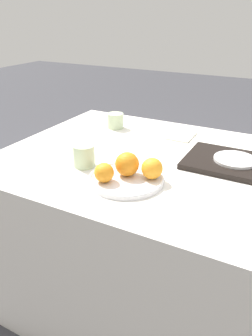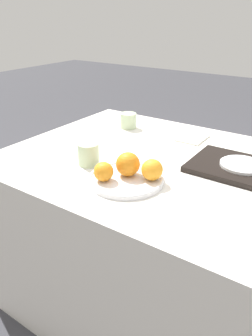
% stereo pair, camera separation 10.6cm
% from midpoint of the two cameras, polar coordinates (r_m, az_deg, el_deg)
% --- Properties ---
extents(ground_plane, '(12.00, 12.00, 0.00)m').
position_cam_midpoint_polar(ground_plane, '(1.68, 2.36, -21.31)').
color(ground_plane, '#38383D').
extents(table, '(1.20, 0.91, 0.71)m').
position_cam_midpoint_polar(table, '(1.44, 2.62, -11.55)').
color(table, silver).
rests_on(table, ground_plane).
extents(fruit_platter, '(0.25, 0.25, 0.02)m').
position_cam_midpoint_polar(fruit_platter, '(1.08, -2.81, -2.01)').
color(fruit_platter, silver).
rests_on(fruit_platter, table).
extents(orange_0, '(0.08, 0.08, 0.08)m').
position_cam_midpoint_polar(orange_0, '(1.08, -2.61, 0.62)').
color(orange_0, orange).
rests_on(orange_0, fruit_platter).
extents(orange_1, '(0.06, 0.06, 0.06)m').
position_cam_midpoint_polar(orange_1, '(1.05, -6.74, -0.89)').
color(orange_1, orange).
rests_on(orange_1, fruit_platter).
extents(orange_2, '(0.07, 0.07, 0.07)m').
position_cam_midpoint_polar(orange_2, '(1.06, 1.71, -0.15)').
color(orange_2, orange).
rests_on(orange_2, fruit_platter).
extents(serving_tray, '(0.35, 0.25, 0.02)m').
position_cam_midpoint_polar(serving_tray, '(1.24, 16.10, 0.74)').
color(serving_tray, black).
rests_on(serving_tray, table).
extents(side_plate, '(0.15, 0.15, 0.01)m').
position_cam_midpoint_polar(side_plate, '(1.23, 16.18, 1.37)').
color(side_plate, white).
rests_on(side_plate, serving_tray).
extents(cup_1, '(0.08, 0.08, 0.07)m').
position_cam_midpoint_polar(cup_1, '(1.59, -3.79, 8.18)').
color(cup_1, '#B7CC9E').
rests_on(cup_1, table).
extents(cup_2, '(0.08, 0.08, 0.08)m').
position_cam_midpoint_polar(cup_2, '(1.19, -9.87, 2.06)').
color(cup_2, '#B7CC9E').
rests_on(cup_2, table).
extents(napkin, '(0.11, 0.14, 0.01)m').
position_cam_midpoint_polar(napkin, '(1.49, 7.46, 5.58)').
color(napkin, silver).
rests_on(napkin, table).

